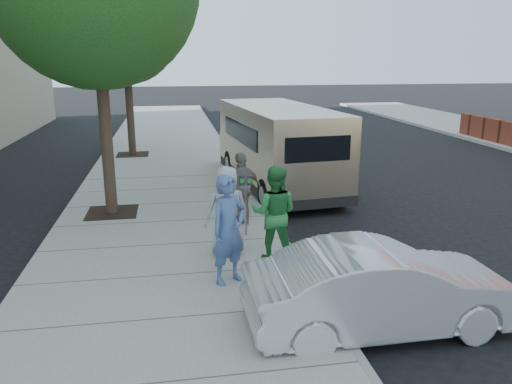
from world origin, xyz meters
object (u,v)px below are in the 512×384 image
Objects in this scene: tree_far at (126,27)px; parking_meter at (246,192)px; person_gray_shirt at (227,211)px; van at (277,145)px; person_green_shirt at (274,213)px; sedan at (382,289)px; person_officer at (229,230)px; person_striped_polo at (242,189)px.

tree_far is 10.84m from parking_meter.
parking_meter is at bearing -128.64° from person_gray_shirt.
van reaches higher than person_gray_shirt.
parking_meter is 1.41m from person_green_shirt.
person_officer is at bearing 49.57° from sedan.
van is at bearing -82.83° from person_green_shirt.
tree_far is at bearing -88.38° from person_gray_shirt.
person_officer is at bearing 53.54° from person_striped_polo.
person_gray_shirt is at bearing 48.49° from person_striped_polo.
parking_meter is at bearing -116.10° from van.
van is at bearing 77.77° from parking_meter.
tree_far is 14.87m from sedan.
person_green_shirt reaches higher than person_striped_polo.
person_green_shirt reaches higher than parking_meter.
person_striped_polo is (0.52, 1.68, -0.03)m from person_gray_shirt.
tree_far reaches higher than person_green_shirt.
person_officer is (-2.22, -6.59, -0.22)m from van.
van is at bearing -122.67° from person_gray_shirt.
parking_meter is 0.33× the size of sedan.
person_officer is 1.11× the size of person_striped_polo.
tree_far is at bearing 124.36° from van.
person_striped_polo is at bearing 45.74° from person_officer.
person_gray_shirt reaches higher than person_striped_polo.
van is 5.77m from person_gray_shirt.
tree_far is 4.99× the size of parking_meter.
tree_far is 3.77× the size of person_gray_shirt.
van is (1.60, 4.38, 0.20)m from parking_meter.
person_gray_shirt is 1.04× the size of person_striped_polo.
person_gray_shirt is (-0.83, 0.39, -0.03)m from person_green_shirt.
van is at bearing 39.42° from person_officer.
person_green_shirt is 0.92m from person_gray_shirt.
person_officer reaches higher than person_green_shirt.
person_striped_polo is (-0.31, 2.07, -0.06)m from person_green_shirt.
van reaches higher than person_officer.
parking_meter is 0.78× the size of person_striped_polo.
person_striped_polo is at bearing 15.73° from sedan.
person_officer is (-1.99, 1.65, 0.43)m from sedan.
person_green_shirt is 2.09m from person_striped_polo.
tree_far is 10.27m from person_striped_polo.
person_green_shirt is at bearing 74.34° from person_striped_polo.
person_green_shirt is at bearing 143.61° from person_gray_shirt.
person_green_shirt is 1.07× the size of person_striped_polo.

